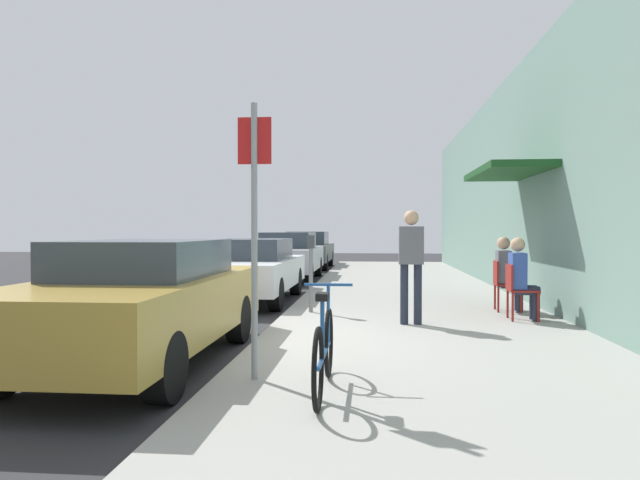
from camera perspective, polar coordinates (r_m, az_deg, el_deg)
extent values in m
plane|color=#2D2D30|center=(7.69, -6.24, -10.46)|extent=(60.00, 60.00, 0.00)
cube|color=#9E9B93|center=(9.52, 9.81, -7.87)|extent=(4.50, 32.00, 0.12)
cube|color=gray|center=(9.93, 23.89, 6.43)|extent=(0.30, 32.00, 4.96)
cube|color=#19471E|center=(11.11, 18.11, 6.50)|extent=(1.10, 2.80, 0.12)
cube|color=#A58433|center=(6.79, -17.46, -6.41)|extent=(1.80, 4.40, 0.67)
cube|color=#333D47|center=(6.88, -17.00, -1.75)|extent=(1.48, 2.11, 0.42)
cylinder|color=black|center=(7.88, -8.17, -7.82)|extent=(0.22, 0.64, 0.64)
cylinder|color=black|center=(8.39, -18.83, -7.32)|extent=(0.22, 0.64, 0.64)
cylinder|color=black|center=(5.32, -15.23, -12.16)|extent=(0.22, 0.64, 0.64)
cube|color=silver|center=(12.24, -7.00, -3.28)|extent=(1.80, 4.40, 0.59)
cube|color=#333D47|center=(12.36, -6.86, -0.88)|extent=(1.48, 2.11, 0.43)
cylinder|color=black|center=(13.47, -2.44, -4.13)|extent=(0.22, 0.64, 0.64)
cylinder|color=black|center=(13.77, -9.00, -4.03)|extent=(0.22, 0.64, 0.64)
cylinder|color=black|center=(10.78, -4.43, -5.42)|extent=(0.22, 0.64, 0.64)
cylinder|color=black|center=(11.16, -12.50, -5.22)|extent=(0.22, 0.64, 0.64)
cube|color=#B7B7BC|center=(17.51, -3.23, -1.86)|extent=(1.80, 4.40, 0.66)
cube|color=#333D47|center=(17.64, -3.16, 0.00)|extent=(1.48, 2.11, 0.47)
cylinder|color=black|center=(18.79, -0.21, -2.67)|extent=(0.22, 0.64, 0.64)
cylinder|color=black|center=(19.01, -4.97, -2.63)|extent=(0.22, 0.64, 0.64)
cylinder|color=black|center=(16.08, -1.16, -3.29)|extent=(0.22, 0.64, 0.64)
cylinder|color=black|center=(16.34, -6.70, -3.23)|extent=(0.22, 0.64, 0.64)
cube|color=#47514C|center=(22.77, -1.23, -1.23)|extent=(1.80, 4.40, 0.63)
cube|color=#333D47|center=(22.91, -1.18, 0.21)|extent=(1.48, 2.11, 0.51)
cylinder|color=black|center=(24.07, 1.02, -1.86)|extent=(0.22, 0.64, 0.64)
cylinder|color=black|center=(24.24, -2.71, -1.84)|extent=(0.22, 0.64, 0.64)
cylinder|color=black|center=(21.35, 0.47, -2.23)|extent=(0.22, 0.64, 0.64)
cylinder|color=black|center=(21.55, -3.74, -2.20)|extent=(0.22, 0.64, 0.64)
cylinder|color=slate|center=(9.78, -0.92, -4.02)|extent=(0.07, 0.07, 1.10)
cube|color=#383D42|center=(9.74, -0.92, -0.15)|extent=(0.12, 0.10, 0.22)
cylinder|color=gray|center=(5.40, -6.58, -0.15)|extent=(0.06, 0.06, 2.60)
cube|color=red|center=(5.49, -6.56, 9.83)|extent=(0.32, 0.02, 0.44)
torus|color=black|center=(5.54, 0.87, -10.21)|extent=(0.04, 0.66, 0.66)
torus|color=black|center=(4.52, -0.20, -12.79)|extent=(0.04, 0.66, 0.66)
cylinder|color=#1E4C8C|center=(5.03, 0.39, -11.37)|extent=(0.04, 1.05, 0.04)
cylinder|color=#1E4C8C|center=(4.84, 0.24, -8.86)|extent=(0.04, 0.04, 0.50)
cube|color=black|center=(4.80, 0.24, -5.68)|extent=(0.10, 0.20, 0.06)
cylinder|color=#1E4C8C|center=(5.45, 0.83, -7.42)|extent=(0.03, 0.03, 0.56)
cylinder|color=#1E4C8C|center=(5.41, 0.83, -4.49)|extent=(0.46, 0.03, 0.03)
cylinder|color=maroon|center=(9.73, 20.45, -6.04)|extent=(0.04, 0.04, 0.45)
cylinder|color=maroon|center=(9.36, 20.99, -6.31)|extent=(0.04, 0.04, 0.45)
cylinder|color=maroon|center=(9.65, 18.24, -6.08)|extent=(0.04, 0.04, 0.45)
cylinder|color=maroon|center=(9.28, 18.70, -6.37)|extent=(0.04, 0.04, 0.45)
cube|color=maroon|center=(9.48, 19.60, -4.76)|extent=(0.45, 0.45, 0.03)
cube|color=maroon|center=(9.42, 18.39, -3.54)|extent=(0.04, 0.44, 0.40)
cylinder|color=#232838|center=(9.64, 20.51, -6.04)|extent=(0.11, 0.11, 0.47)
cylinder|color=#232838|center=(9.58, 19.76, -4.67)|extent=(0.36, 0.15, 0.14)
cylinder|color=#232838|center=(9.45, 20.80, -6.19)|extent=(0.11, 0.11, 0.47)
cylinder|color=#232838|center=(9.39, 20.03, -4.78)|extent=(0.36, 0.15, 0.14)
cube|color=#334C99|center=(9.43, 19.14, -2.92)|extent=(0.23, 0.37, 0.56)
sphere|color=tan|center=(9.42, 19.15, -0.43)|extent=(0.22, 0.22, 0.22)
cylinder|color=maroon|center=(10.67, 19.11, -5.41)|extent=(0.04, 0.04, 0.45)
cylinder|color=maroon|center=(10.30, 19.49, -5.64)|extent=(0.04, 0.04, 0.45)
cylinder|color=maroon|center=(10.61, 17.08, -5.44)|extent=(0.04, 0.04, 0.45)
cylinder|color=maroon|center=(10.23, 17.39, -5.67)|extent=(0.04, 0.04, 0.45)
cube|color=maroon|center=(10.43, 18.27, -4.23)|extent=(0.46, 0.46, 0.03)
cube|color=maroon|center=(10.38, 17.16, -3.11)|extent=(0.06, 0.44, 0.40)
cylinder|color=#232838|center=(10.58, 19.14, -5.41)|extent=(0.11, 0.11, 0.47)
cylinder|color=#232838|center=(10.53, 18.45, -4.15)|extent=(0.37, 0.16, 0.14)
cylinder|color=#232838|center=(10.38, 19.34, -5.53)|extent=(0.11, 0.11, 0.47)
cylinder|color=#232838|center=(10.34, 18.64, -4.25)|extent=(0.37, 0.16, 0.14)
cube|color=#595960|center=(10.39, 17.85, -2.56)|extent=(0.24, 0.37, 0.56)
sphere|color=tan|center=(10.37, 17.86, -0.30)|extent=(0.22, 0.22, 0.22)
cylinder|color=#232838|center=(8.63, 8.41, -5.38)|extent=(0.12, 0.12, 0.90)
cylinder|color=#232838|center=(8.64, 9.75, -5.37)|extent=(0.12, 0.12, 0.90)
cube|color=#595960|center=(8.58, 9.09, -0.52)|extent=(0.36, 0.22, 0.56)
sphere|color=tan|center=(8.58, 9.10, 2.21)|extent=(0.22, 0.22, 0.22)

